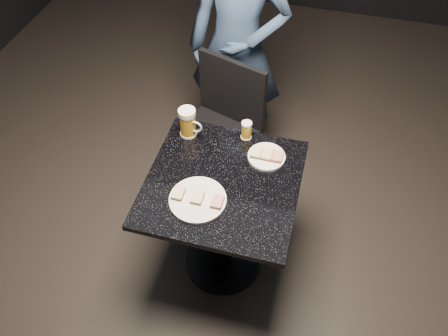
{
  "coord_description": "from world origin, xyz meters",
  "views": [
    {
      "loc": [
        0.33,
        -1.21,
        2.32
      ],
      "look_at": [
        0.0,
        0.02,
        0.82
      ],
      "focal_mm": 35.0,
      "sensor_mm": 36.0,
      "label": 1
    }
  ],
  "objects_px": {
    "chair": "(220,125)",
    "beer_tumbler": "(246,130)",
    "plate_small": "(266,157)",
    "beer_mug": "(188,123)",
    "table": "(223,211)",
    "patron": "(238,47)",
    "plate_large": "(198,200)"
  },
  "relations": [
    {
      "from": "chair",
      "to": "plate_small",
      "type": "bearing_deg",
      "value": -49.94
    },
    {
      "from": "plate_large",
      "to": "chair",
      "type": "height_order",
      "value": "chair"
    },
    {
      "from": "plate_small",
      "to": "chair",
      "type": "bearing_deg",
      "value": 130.06
    },
    {
      "from": "plate_small",
      "to": "beer_mug",
      "type": "xyz_separation_m",
      "value": [
        -0.41,
        0.06,
        0.07
      ]
    },
    {
      "from": "plate_small",
      "to": "patron",
      "type": "relative_size",
      "value": 0.11
    },
    {
      "from": "beer_mug",
      "to": "chair",
      "type": "height_order",
      "value": "beer_mug"
    },
    {
      "from": "plate_small",
      "to": "beer_tumbler",
      "type": "relative_size",
      "value": 1.85
    },
    {
      "from": "plate_small",
      "to": "table",
      "type": "xyz_separation_m",
      "value": [
        -0.17,
        -0.19,
        -0.25
      ]
    },
    {
      "from": "beer_tumbler",
      "to": "chair",
      "type": "height_order",
      "value": "chair"
    },
    {
      "from": "plate_small",
      "to": "beer_mug",
      "type": "height_order",
      "value": "beer_mug"
    },
    {
      "from": "table",
      "to": "patron",
      "type": "bearing_deg",
      "value": 99.91
    },
    {
      "from": "plate_small",
      "to": "chair",
      "type": "height_order",
      "value": "chair"
    },
    {
      "from": "plate_small",
      "to": "table",
      "type": "relative_size",
      "value": 0.24
    },
    {
      "from": "plate_large",
      "to": "patron",
      "type": "xyz_separation_m",
      "value": [
        -0.09,
        1.08,
        0.06
      ]
    },
    {
      "from": "plate_small",
      "to": "table",
      "type": "distance_m",
      "value": 0.36
    },
    {
      "from": "table",
      "to": "beer_tumbler",
      "type": "bearing_deg",
      "value": 82.67
    },
    {
      "from": "plate_large",
      "to": "chair",
      "type": "relative_size",
      "value": 0.29
    },
    {
      "from": "plate_small",
      "to": "beer_mug",
      "type": "bearing_deg",
      "value": 172.04
    },
    {
      "from": "patron",
      "to": "beer_tumbler",
      "type": "xyz_separation_m",
      "value": [
        0.2,
        -0.64,
        -0.02
      ]
    },
    {
      "from": "patron",
      "to": "table",
      "type": "xyz_separation_m",
      "value": [
        0.17,
        -0.95,
        -0.31
      ]
    },
    {
      "from": "plate_large",
      "to": "beer_tumbler",
      "type": "bearing_deg",
      "value": 75.03
    },
    {
      "from": "patron",
      "to": "beer_mug",
      "type": "xyz_separation_m",
      "value": [
        -0.08,
        -0.7,
        0.01
      ]
    },
    {
      "from": "beer_mug",
      "to": "chair",
      "type": "bearing_deg",
      "value": 79.2
    },
    {
      "from": "plate_large",
      "to": "patron",
      "type": "distance_m",
      "value": 1.09
    },
    {
      "from": "plate_small",
      "to": "beer_tumbler",
      "type": "distance_m",
      "value": 0.17
    },
    {
      "from": "chair",
      "to": "beer_tumbler",
      "type": "bearing_deg",
      "value": -53.9
    },
    {
      "from": "table",
      "to": "beer_tumbler",
      "type": "distance_m",
      "value": 0.42
    },
    {
      "from": "plate_large",
      "to": "beer_mug",
      "type": "bearing_deg",
      "value": 113.25
    },
    {
      "from": "patron",
      "to": "plate_small",
      "type": "bearing_deg",
      "value": -62.59
    },
    {
      "from": "plate_large",
      "to": "beer_tumbler",
      "type": "height_order",
      "value": "beer_tumbler"
    },
    {
      "from": "plate_large",
      "to": "plate_small",
      "type": "xyz_separation_m",
      "value": [
        0.24,
        0.33,
        0.0
      ]
    },
    {
      "from": "plate_large",
      "to": "patron",
      "type": "relative_size",
      "value": 0.16
    }
  ]
}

